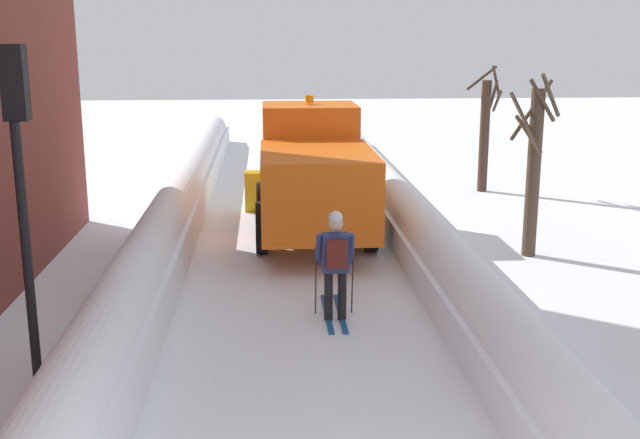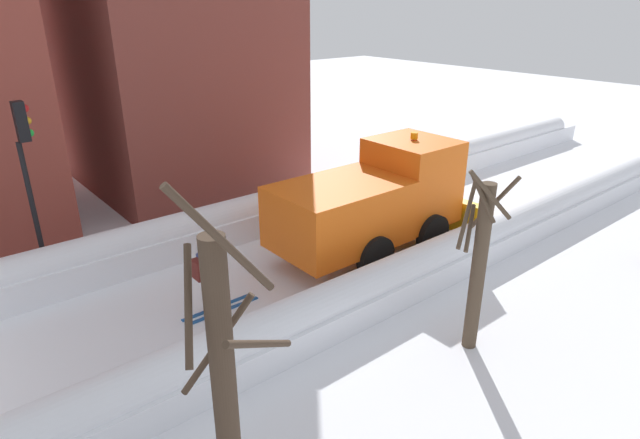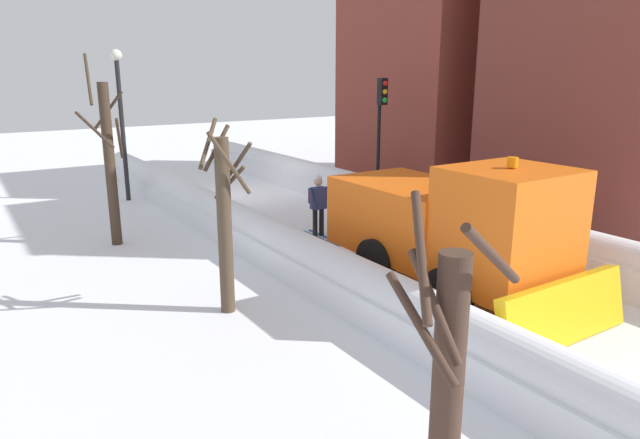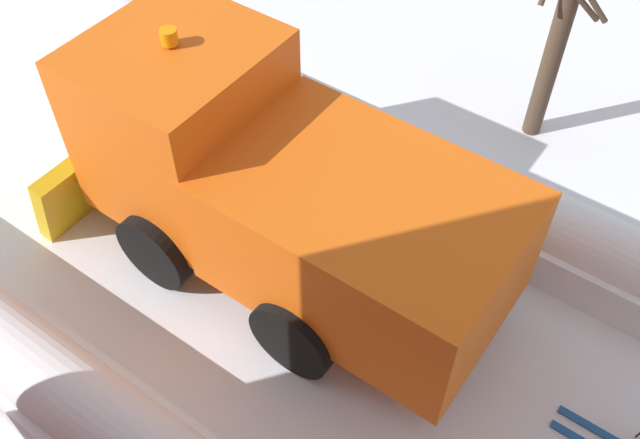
{
  "view_description": "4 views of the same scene",
  "coord_description": "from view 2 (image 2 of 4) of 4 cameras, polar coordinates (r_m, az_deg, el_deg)",
  "views": [
    {
      "loc": [
        -0.53,
        -5.42,
        4.5
      ],
      "look_at": [
        0.48,
        8.88,
        1.05
      ],
      "focal_mm": 43.38,
      "sensor_mm": 36.0,
      "label": 1
    },
    {
      "loc": [
        9.87,
        1.78,
        6.46
      ],
      "look_at": [
        0.09,
        9.82,
        1.19
      ],
      "focal_mm": 29.69,
      "sensor_mm": 36.0,
      "label": 2
    },
    {
      "loc": [
        9.11,
        19.62,
        4.65
      ],
      "look_at": [
        1.37,
        7.68,
        0.92
      ],
      "focal_mm": 32.06,
      "sensor_mm": 36.0,
      "label": 3
    },
    {
      "loc": [
        -4.06,
        7.5,
        7.79
      ],
      "look_at": [
        0.16,
        10.51,
        1.78
      ],
      "focal_mm": 40.59,
      "sensor_mm": 36.0,
      "label": 4
    }
  ],
  "objects": [
    {
      "name": "bare_tree_mid",
      "position": [
        10.45,
        16.73,
        -4.42
      ],
      "size": [
        1.01,
        0.96,
        3.79
      ],
      "color": "#4B3B2C",
      "rests_on": "ground"
    },
    {
      "name": "ground_plane",
      "position": [
        14.37,
        0.3,
        -4.11
      ],
      "size": [
        80.0,
        80.0,
        0.0
      ],
      "primitive_type": "plane",
      "color": "white"
    },
    {
      "name": "plow_truck",
      "position": [
        14.35,
        6.08,
        2.14
      ],
      "size": [
        3.2,
        5.98,
        3.12
      ],
      "color": "orange",
      "rests_on": "ground"
    },
    {
      "name": "skier",
      "position": [
        11.71,
        -12.07,
        -5.73
      ],
      "size": [
        0.62,
        1.8,
        1.81
      ],
      "color": "black",
      "rests_on": "ground"
    },
    {
      "name": "bare_tree_near",
      "position": [
        6.31,
        -10.08,
        -18.92
      ],
      "size": [
        1.23,
        1.41,
        5.08
      ],
      "color": "#3E2F22",
      "rests_on": "ground"
    },
    {
      "name": "building_brick_mid",
      "position": [
        20.32,
        -15.96,
        20.11
      ],
      "size": [
        7.48,
        6.76,
        11.72
      ],
      "color": "brown",
      "rests_on": "ground"
    },
    {
      "name": "traffic_light_pole",
      "position": [
        13.97,
        -29.02,
        5.74
      ],
      "size": [
        0.28,
        0.42,
        4.39
      ],
      "color": "black",
      "rests_on": "ground"
    },
    {
      "name": "snowbank_right",
      "position": [
        12.48,
        8.15,
        -6.4
      ],
      "size": [
        1.1,
        36.0,
        1.05
      ],
      "color": "white",
      "rests_on": "ground"
    },
    {
      "name": "snowbank_left",
      "position": [
        16.1,
        -5.73,
        0.9
      ],
      "size": [
        1.1,
        36.0,
        1.17
      ],
      "color": "white",
      "rests_on": "ground"
    }
  ]
}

